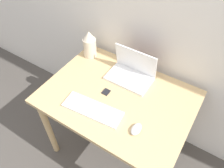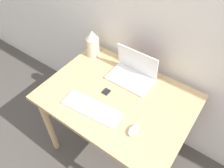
{
  "view_description": "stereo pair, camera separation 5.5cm",
  "coord_description": "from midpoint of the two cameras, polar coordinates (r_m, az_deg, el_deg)",
  "views": [
    {
      "loc": [
        0.49,
        -0.47,
        1.93
      ],
      "look_at": [
        -0.04,
        0.37,
        0.86
      ],
      "focal_mm": 35.0,
      "sensor_mm": 36.0,
      "label": 1
    },
    {
      "loc": [
        0.53,
        -0.44,
        1.93
      ],
      "look_at": [
        -0.04,
        0.37,
        0.86
      ],
      "focal_mm": 35.0,
      "sensor_mm": 36.0,
      "label": 2
    }
  ],
  "objects": [
    {
      "name": "vase",
      "position": [
        1.78,
        -6.78,
        10.25
      ],
      "size": [
        0.1,
        0.1,
        0.23
      ],
      "color": "beige",
      "rests_on": "desk"
    },
    {
      "name": "keyboard",
      "position": [
        1.45,
        -6.2,
        -6.59
      ],
      "size": [
        0.41,
        0.17,
        0.02
      ],
      "color": "white",
      "rests_on": "desk"
    },
    {
      "name": "laptop",
      "position": [
        1.61,
        4.12,
        3.09
      ],
      "size": [
        0.33,
        0.21,
        0.23
      ],
      "color": "white",
      "rests_on": "desk"
    },
    {
      "name": "mouse",
      "position": [
        1.35,
        5.18,
        -11.69
      ],
      "size": [
        0.06,
        0.09,
        0.03
      ],
      "color": "silver",
      "rests_on": "desk"
    },
    {
      "name": "mp3_player",
      "position": [
        1.54,
        -2.58,
        -2.11
      ],
      "size": [
        0.05,
        0.05,
        0.01
      ],
      "color": "black",
      "rests_on": "desk"
    },
    {
      "name": "wall_back",
      "position": [
        1.53,
        9.98,
        20.03
      ],
      "size": [
        6.0,
        0.05,
        2.5
      ],
      "color": "white",
      "rests_on": "ground_plane"
    },
    {
      "name": "desk",
      "position": [
        1.6,
        0.43,
        -5.54
      ],
      "size": [
        1.03,
        0.75,
        0.76
      ],
      "color": "tan",
      "rests_on": "ground_plane"
    }
  ]
}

